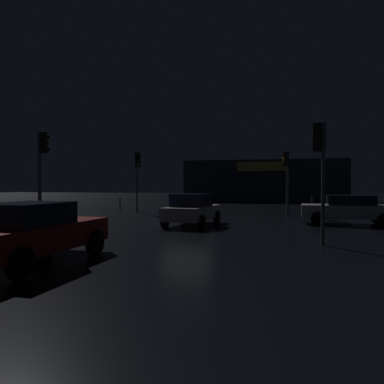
# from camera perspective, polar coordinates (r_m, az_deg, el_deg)

# --- Properties ---
(ground_plane) EXTENTS (120.00, 120.00, 0.00)m
(ground_plane) POSITION_cam_1_polar(r_m,az_deg,el_deg) (19.87, -0.86, -4.43)
(ground_plane) COLOR black
(store_building) EXTENTS (17.67, 6.68, 4.60)m
(store_building) POSITION_cam_1_polar(r_m,az_deg,el_deg) (45.21, 10.70, 1.62)
(store_building) COLOR #33383D
(store_building) RESTS_ON ground
(traffic_signal_main) EXTENTS (0.42, 0.42, 4.10)m
(traffic_signal_main) POSITION_cam_1_polar(r_m,az_deg,el_deg) (17.30, -21.24, 4.30)
(traffic_signal_main) COLOR #595B60
(traffic_signal_main) RESTS_ON ground
(traffic_signal_opposite) EXTENTS (0.42, 0.42, 4.10)m
(traffic_signal_opposite) POSITION_cam_1_polar(r_m,az_deg,el_deg) (26.68, -8.04, 3.65)
(traffic_signal_opposite) COLOR #595B60
(traffic_signal_opposite) RESTS_ON ground
(traffic_signal_cross_left) EXTENTS (0.42, 0.42, 3.90)m
(traffic_signal_cross_left) POSITION_cam_1_polar(r_m,az_deg,el_deg) (24.18, 13.76, 2.95)
(traffic_signal_cross_left) COLOR #595B60
(traffic_signal_cross_left) RESTS_ON ground
(traffic_signal_cross_right) EXTENTS (0.42, 0.42, 3.89)m
(traffic_signal_cross_right) POSITION_cam_1_polar(r_m,az_deg,el_deg) (13.01, 18.38, 5.45)
(traffic_signal_cross_right) COLOR #595B60
(traffic_signal_cross_right) RESTS_ON ground
(car_near) EXTENTS (2.14, 3.99, 1.49)m
(car_near) POSITION_cam_1_polar(r_m,az_deg,el_deg) (18.21, -0.00, -2.57)
(car_near) COLOR silver
(car_near) RESTS_ON ground
(car_far) EXTENTS (1.94, 4.48, 1.50)m
(car_far) POSITION_cam_1_polar(r_m,az_deg,el_deg) (10.20, -22.58, -5.49)
(car_far) COLOR #A51414
(car_far) RESTS_ON ground
(car_crossing) EXTENTS (4.34, 1.97, 1.41)m
(car_crossing) POSITION_cam_1_polar(r_m,az_deg,el_deg) (20.00, 22.12, -2.35)
(car_crossing) COLOR silver
(car_crossing) RESTS_ON ground
(bollard_kerb_a) EXTENTS (0.14, 0.14, 1.19)m
(bollard_kerb_a) POSITION_cam_1_polar(r_m,az_deg,el_deg) (26.25, 17.30, -1.82)
(bollard_kerb_a) COLOR #595B60
(bollard_kerb_a) RESTS_ON ground
(bollard_kerb_b) EXTENTS (0.11, 0.11, 0.98)m
(bollard_kerb_b) POSITION_cam_1_polar(r_m,az_deg,el_deg) (29.12, -10.57, -1.70)
(bollard_kerb_b) COLOR gold
(bollard_kerb_b) RESTS_ON ground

